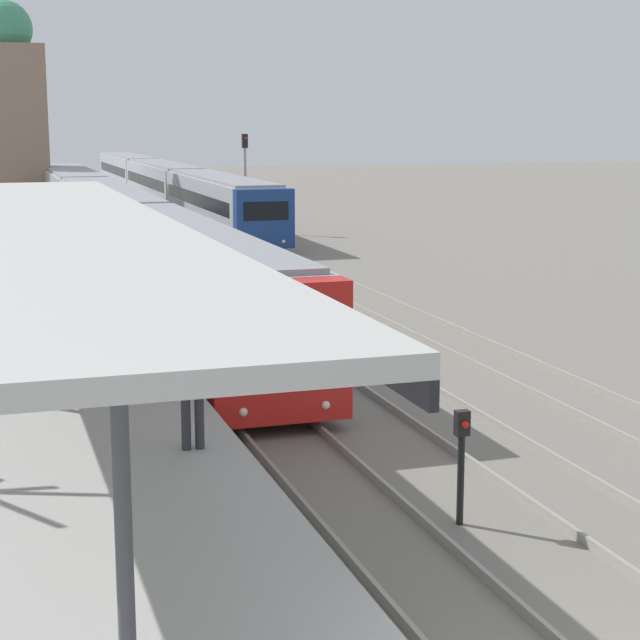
{
  "coord_description": "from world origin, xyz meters",
  "views": [
    {
      "loc": [
        -5.07,
        -7.73,
        5.68
      ],
      "look_at": [
        1.62,
        13.1,
        1.56
      ],
      "focal_mm": 60.0,
      "sensor_mm": 36.0,
      "label": 1
    }
  ],
  "objects": [
    {
      "name": "distant_domed_building",
      "position": [
        -3.04,
        56.79,
        5.84
      ],
      "size": [
        4.13,
        4.13,
        12.27
      ],
      "color": "#89705B",
      "rests_on": "ground_plane"
    },
    {
      "name": "signal_mast_far",
      "position": [
        7.93,
        45.08,
        3.12
      ],
      "size": [
        0.28,
        0.29,
        4.95
      ],
      "color": "gray",
      "rests_on": "ground_plane"
    },
    {
      "name": "train_near",
      "position": [
        0.0,
        36.06,
        1.64
      ],
      "size": [
        2.59,
        51.86,
        2.95
      ],
      "color": "red",
      "rests_on": "ground_plane"
    },
    {
      "name": "person_on_platform",
      "position": [
        -2.23,
        7.17,
        1.89
      ],
      "size": [
        0.4,
        0.4,
        1.66
      ],
      "color": "#2D2D33",
      "rests_on": "station_platform"
    },
    {
      "name": "train_far",
      "position": [
        6.49,
        60.78,
        1.62
      ],
      "size": [
        2.54,
        50.2,
        2.91
      ],
      "color": "navy",
      "rests_on": "ground_plane"
    },
    {
      "name": "signal_post_near",
      "position": [
        1.24,
        5.38,
        1.05
      ],
      "size": [
        0.2,
        0.21,
        1.68
      ],
      "color": "black",
      "rests_on": "ground_plane"
    },
    {
      "name": "platform_canopy",
      "position": [
        -3.95,
        10.13,
        3.93
      ],
      "size": [
        4.0,
        22.19,
        3.15
      ],
      "color": "beige",
      "rests_on": "station_platform"
    }
  ]
}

